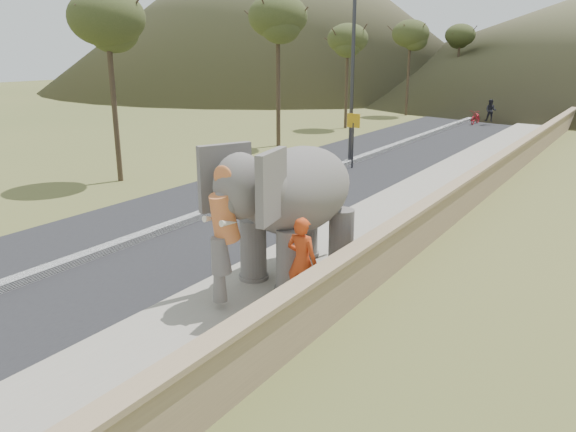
# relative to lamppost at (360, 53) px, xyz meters

# --- Properties ---
(ground) EXTENTS (160.00, 160.00, 0.00)m
(ground) POSITION_rel_lamppost_xyz_m (4.69, -12.68, -4.87)
(ground) COLOR olive
(ground) RESTS_ON ground
(road) EXTENTS (7.00, 120.00, 0.03)m
(road) POSITION_rel_lamppost_xyz_m (-0.31, -2.68, -4.86)
(road) COLOR black
(road) RESTS_ON ground
(median) EXTENTS (0.35, 120.00, 0.22)m
(median) POSITION_rel_lamppost_xyz_m (-0.31, -2.68, -4.76)
(median) COLOR black
(median) RESTS_ON ground
(walkway) EXTENTS (3.00, 120.00, 0.15)m
(walkway) POSITION_rel_lamppost_xyz_m (4.69, -2.68, -4.80)
(walkway) COLOR #9E9687
(walkway) RESTS_ON ground
(parapet) EXTENTS (0.30, 120.00, 1.10)m
(parapet) POSITION_rel_lamppost_xyz_m (6.34, -2.68, -4.32)
(parapet) COLOR tan
(parapet) RESTS_ON ground
(lamppost) EXTENTS (1.76, 0.36, 8.00)m
(lamppost) POSITION_rel_lamppost_xyz_m (0.00, 0.00, 0.00)
(lamppost) COLOR #2A292E
(lamppost) RESTS_ON ground
(signboard) EXTENTS (0.60, 0.08, 2.40)m
(signboard) POSITION_rel_lamppost_xyz_m (0.19, -0.75, -3.23)
(signboard) COLOR #2D2D33
(signboard) RESTS_ON ground
(hill_left) EXTENTS (60.00, 60.00, 22.00)m
(hill_left) POSITION_rel_lamppost_xyz_m (-33.31, 42.32, 6.13)
(hill_left) COLOR brown
(hill_left) RESTS_ON ground
(elephant_and_man) EXTENTS (2.57, 4.41, 3.04)m
(elephant_and_man) POSITION_rel_lamppost_xyz_m (4.71, -12.47, -3.21)
(elephant_and_man) COLOR slate
(elephant_and_man) RESTS_ON ground
(motorcyclist) EXTENTS (1.64, 1.85, 1.76)m
(motorcyclist) POSITION_rel_lamppost_xyz_m (0.95, 17.47, -4.21)
(motorcyclist) COLOR maroon
(motorcyclist) RESTS_ON ground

